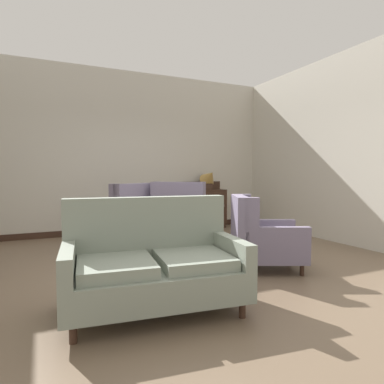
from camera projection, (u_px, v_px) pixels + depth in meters
The scene contains 13 objects.
ground at pixel (184, 270), 4.28m from camera, with size 9.01×9.01×0.00m, color brown.
wall_back at pixel (126, 152), 6.97m from camera, with size 6.59×0.08×3.38m, color beige.
wall_right at pixel (318, 150), 6.37m from camera, with size 0.08×4.30×3.38m, color beige.
baseboard_back at pixel (128, 229), 7.02m from camera, with size 6.43×0.03×0.12m, color #382319.
coffee_table at pixel (174, 241), 4.37m from camera, with size 0.83×0.83×0.44m.
porcelain_vase at pixel (171, 224), 4.34m from camera, with size 0.19×0.19×0.35m.
settee at pixel (154, 265), 3.02m from camera, with size 1.66×1.02×1.02m.
armchair_near_sideboard at pixel (181, 221), 5.50m from camera, with size 1.19×1.19×1.11m.
armchair_back_corner at pixel (261, 238), 4.30m from camera, with size 1.10×1.02×0.96m.
armchair_foreground_right at pixel (124, 222), 5.44m from camera, with size 1.09×1.15×1.09m.
side_table at pixel (209, 219), 6.02m from camera, with size 0.55×0.55×0.68m.
sideboard at pixel (205, 206), 7.49m from camera, with size 0.93×0.37×1.06m.
gramophone at pixel (209, 178), 7.39m from camera, with size 0.37×0.47×0.53m.
Camera 1 is at (-1.67, -3.88, 1.25)m, focal length 30.94 mm.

